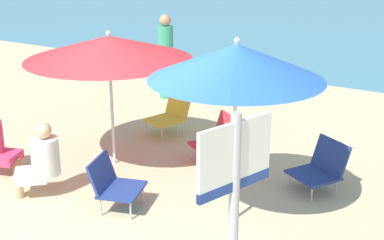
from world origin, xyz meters
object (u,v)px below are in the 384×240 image
(beach_chair_a, at_px, (321,167))
(person_b, at_px, (41,159))
(umbrella_red, at_px, (109,48))
(person_c, at_px, (166,56))
(beach_chair_c, at_px, (218,139))
(warning_sign, at_px, (233,226))
(umbrella_blue, at_px, (236,62))
(beach_chair_d, at_px, (113,183))
(beach_chair_b, at_px, (170,115))

(beach_chair_a, xyz_separation_m, person_b, (-2.75, -1.82, 0.18))
(umbrella_red, bearing_deg, person_c, 110.30)
(beach_chair_c, height_order, warning_sign, warning_sign)
(umbrella_blue, xyz_separation_m, warning_sign, (1.06, -2.18, -0.40))
(umbrella_red, bearing_deg, beach_chair_d, -51.91)
(beach_chair_c, distance_m, person_b, 2.35)
(beach_chair_b, bearing_deg, beach_chair_a, 92.43)
(beach_chair_d, xyz_separation_m, warning_sign, (2.33, -1.76, 1.04))
(beach_chair_d, bearing_deg, umbrella_blue, 1.48)
(beach_chair_d, height_order, person_c, person_c)
(beach_chair_d, bearing_deg, beach_chair_c, 61.49)
(beach_chair_a, distance_m, person_c, 4.38)
(beach_chair_b, distance_m, warning_sign, 5.27)
(beach_chair_d, xyz_separation_m, person_b, (-0.91, -0.17, 0.15))
(person_b, relative_size, warning_sign, 0.45)
(umbrella_red, xyz_separation_m, warning_sign, (3.10, -2.75, -0.23))
(umbrella_red, relative_size, beach_chair_a, 2.82)
(umbrella_red, height_order, person_c, umbrella_red)
(beach_chair_d, height_order, person_b, person_b)
(beach_chair_b, bearing_deg, warning_sign, 54.68)
(beach_chair_b, xyz_separation_m, person_b, (-0.14, -2.54, 0.17))
(beach_chair_c, height_order, person_b, person_b)
(umbrella_red, height_order, warning_sign, warning_sign)
(umbrella_blue, xyz_separation_m, person_b, (-2.18, -0.59, -1.28))
(beach_chair_a, bearing_deg, umbrella_blue, 6.44)
(umbrella_red, height_order, beach_chair_c, umbrella_red)
(person_c, bearing_deg, umbrella_blue, 39.65)
(umbrella_blue, relative_size, beach_chair_d, 3.07)
(warning_sign, bearing_deg, beach_chair_d, 161.73)
(beach_chair_a, height_order, warning_sign, warning_sign)
(beach_chair_d, xyz_separation_m, person_c, (-1.86, 3.93, 0.49))
(beach_chair_a, distance_m, beach_chair_d, 2.47)
(beach_chair_a, xyz_separation_m, beach_chair_d, (-1.84, -1.65, 0.02))
(beach_chair_a, bearing_deg, warning_sign, 39.32)
(beach_chair_b, bearing_deg, person_c, -127.30)
(person_c, bearing_deg, beach_chair_b, 32.81)
(beach_chair_a, bearing_deg, person_b, -25.26)
(beach_chair_d, bearing_deg, beach_chair_b, 91.43)
(beach_chair_b, distance_m, beach_chair_d, 2.49)
(umbrella_blue, xyz_separation_m, person_c, (-3.14, 3.51, -0.95))
(beach_chair_b, relative_size, beach_chair_d, 1.11)
(beach_chair_c, bearing_deg, beach_chair_b, -82.60)
(beach_chair_b, height_order, beach_chair_d, beach_chair_d)
(beach_chair_c, xyz_separation_m, person_c, (-2.24, 2.14, 0.49))
(beach_chair_a, height_order, person_b, person_b)
(beach_chair_c, xyz_separation_m, warning_sign, (1.95, -3.55, 1.04))
(umbrella_blue, bearing_deg, beach_chair_d, -161.90)
(beach_chair_a, xyz_separation_m, beach_chair_b, (-2.61, 0.72, 0.01))
(person_b, bearing_deg, beach_chair_d, 148.28)
(beach_chair_c, relative_size, person_c, 0.48)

